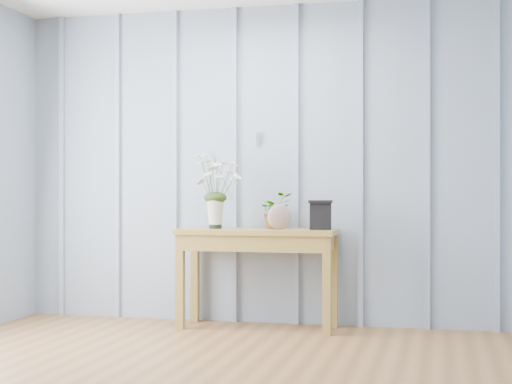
% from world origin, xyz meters
% --- Properties ---
extents(room_shell, '(4.00, 4.50, 2.50)m').
position_xyz_m(room_shell, '(-0.00, 0.92, 1.99)').
color(room_shell, '#8A9CB2').
rests_on(room_shell, ground).
extents(sideboard, '(1.20, 0.45, 0.75)m').
position_xyz_m(sideboard, '(-0.00, 1.99, 0.64)').
color(sideboard, olive).
rests_on(sideboard, ground).
extents(daisy_vase, '(0.43, 0.33, 0.61)m').
position_xyz_m(daisy_vase, '(-0.33, 1.96, 1.13)').
color(daisy_vase, black).
rests_on(daisy_vase, sideboard).
extents(spider_plant, '(0.33, 0.33, 0.27)m').
position_xyz_m(spider_plant, '(0.11, 2.10, 0.89)').
color(spider_plant, '#1C310F').
rests_on(spider_plant, sideboard).
extents(felt_disc_vessel, '(0.19, 0.15, 0.19)m').
position_xyz_m(felt_disc_vessel, '(0.18, 1.93, 0.84)').
color(felt_disc_vessel, '#7E4851').
rests_on(felt_disc_vessel, sideboard).
extents(carved_box, '(0.20, 0.17, 0.22)m').
position_xyz_m(carved_box, '(0.48, 1.98, 0.86)').
color(carved_box, black).
rests_on(carved_box, sideboard).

